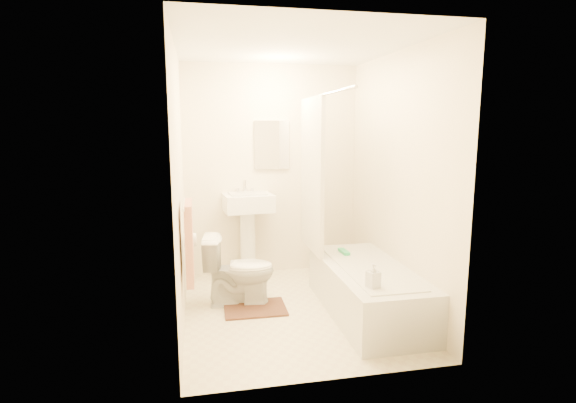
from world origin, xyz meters
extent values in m
plane|color=beige|center=(0.00, 0.00, 0.00)|extent=(2.40, 2.40, 0.00)
plane|color=white|center=(0.00, 0.00, 2.40)|extent=(2.40, 2.40, 0.00)
cube|color=beige|center=(0.00, 1.20, 1.20)|extent=(2.00, 0.02, 2.40)
cube|color=beige|center=(-1.00, 0.00, 1.20)|extent=(0.02, 2.40, 2.40)
cube|color=beige|center=(1.00, 0.00, 1.20)|extent=(0.02, 2.40, 2.40)
cube|color=white|center=(0.00, 1.18, 1.50)|extent=(0.40, 0.03, 0.55)
cylinder|color=silver|center=(0.30, 0.10, 2.00)|extent=(0.03, 1.70, 0.03)
cube|color=silver|center=(0.30, 0.50, 1.22)|extent=(0.04, 0.80, 1.55)
cylinder|color=silver|center=(-0.96, -0.25, 1.10)|extent=(0.02, 0.60, 0.02)
cube|color=#CC7266|center=(-0.93, -0.25, 0.78)|extent=(0.06, 0.45, 0.66)
cylinder|color=white|center=(-0.93, 0.12, 0.70)|extent=(0.11, 0.12, 0.12)
imported|color=white|center=(-0.48, 0.27, 0.34)|extent=(0.72, 0.46, 0.67)
cube|color=#4B2318|center=(-0.35, 0.09, 0.01)|extent=(0.59, 0.44, 0.02)
imported|color=white|center=(0.49, -0.72, 0.55)|extent=(0.11, 0.12, 0.20)
cube|color=#2FBB66|center=(0.57, 0.24, 0.47)|extent=(0.07, 0.20, 0.04)
camera|label=1|loc=(-0.85, -3.91, 1.73)|focal=28.00mm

